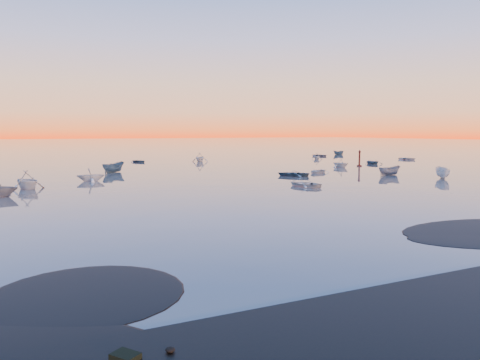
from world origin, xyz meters
TOP-DOWN VIEW (x-y plane):
  - ground at (0.00, 100.00)m, footprint 600.00×600.00m
  - mud_lobes at (0.00, -1.00)m, footprint 140.00×6.00m
  - moored_fleet at (0.00, 53.00)m, footprint 124.00×58.00m
  - boat_near_center at (26.88, 32.14)m, footprint 1.57×3.69m
  - boat_near_right at (29.92, 46.63)m, footprint 3.53×2.13m
  - channel_marker at (34.42, 47.16)m, footprint 0.84×0.84m

SIDE VIEW (x-z plane):
  - ground at x=0.00m, z-range 0.00..0.00m
  - moored_fleet at x=0.00m, z-range -0.60..0.60m
  - boat_near_center at x=26.88m, z-range -0.64..0.64m
  - boat_near_right at x=29.92m, z-range -0.58..0.58m
  - mud_lobes at x=0.00m, z-range -0.03..0.05m
  - channel_marker at x=34.42m, z-range -0.31..2.68m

